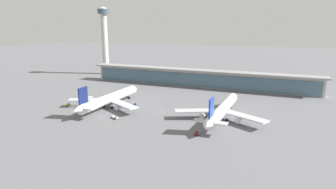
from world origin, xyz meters
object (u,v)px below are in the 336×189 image
safety_cone_bravo (77,115)px  safety_cone_echo (79,115)px  service_truck_under_wing_white (115,117)px  safety_cone_delta (102,121)px  airliner_left_stand (109,99)px  safety_cone_charlie (113,122)px  service_truck_near_nose_yellow (68,105)px  service_truck_on_taxiway_blue (135,104)px  safety_cone_alpha (92,117)px  control_tower (104,35)px  airliner_centre_stand (222,110)px  service_truck_mid_apron_red (197,133)px  service_truck_by_tail_olive (87,98)px

safety_cone_bravo → safety_cone_echo: 2.47m
service_truck_under_wing_white → safety_cone_delta: service_truck_under_wing_white is taller
airliner_left_stand → safety_cone_charlie: bearing=-52.5°
service_truck_near_nose_yellow → service_truck_on_taxiway_blue: (40.07, 18.05, -0.07)m
service_truck_near_nose_yellow → safety_cone_bravo: 22.34m
safety_cone_alpha → safety_cone_bravo: 11.32m
service_truck_near_nose_yellow → control_tower: size_ratio=0.04×
safety_cone_alpha → control_tower: bearing=121.1°
airliner_centre_stand → safety_cone_charlie: 61.29m
airliner_centre_stand → service_truck_near_nose_yellow: 100.53m
safety_cone_delta → service_truck_mid_apron_red: bearing=-0.1°
service_truck_mid_apron_red → safety_cone_echo: 73.12m
service_truck_mid_apron_red → service_truck_near_nose_yellow: bearing=169.8°
service_truck_near_nose_yellow → service_truck_mid_apron_red: bearing=-10.2°
service_truck_near_nose_yellow → service_truck_under_wing_white: size_ratio=0.46×
control_tower → service_truck_near_nose_yellow: bearing=-66.8°
safety_cone_alpha → safety_cone_delta: (8.96, -2.62, 0.00)m
service_truck_near_nose_yellow → control_tower: (-51.29, 119.39, 40.74)m
airliner_centre_stand → service_truck_under_wing_white: (-57.17, -21.92, -4.94)m
service_truck_under_wing_white → safety_cone_bravo: bearing=-173.4°
airliner_centre_stand → service_truck_mid_apron_red: size_ratio=20.89×
safety_cone_alpha → service_truck_on_taxiway_blue: bearing=71.4°
airliner_centre_stand → safety_cone_charlie: size_ratio=97.72×
service_truck_mid_apron_red → safety_cone_delta: 55.16m
service_truck_under_wing_white → safety_cone_echo: (-22.30, -3.69, -0.49)m
airliner_centre_stand → safety_cone_delta: size_ratio=97.72×
control_tower → safety_cone_alpha: (80.53, -133.54, -41.29)m
safety_cone_bravo → service_truck_on_taxiway_blue: bearing=54.8°
service_truck_under_wing_white → control_tower: size_ratio=0.09×
airliner_left_stand → safety_cone_charlie: size_ratio=97.77×
service_truck_by_tail_olive → safety_cone_echo: 36.75m
service_truck_by_tail_olive → service_truck_on_taxiway_blue: 38.52m
service_truck_under_wing_white → control_tower: control_tower is taller
service_truck_mid_apron_red → safety_cone_bravo: service_truck_mid_apron_red is taller
airliner_centre_stand → service_truck_by_tail_olive: (-98.20, 5.98, -4.04)m
safety_cone_alpha → safety_cone_bravo: same height
airliner_left_stand → service_truck_under_wing_white: bearing=-49.0°
service_truck_on_taxiway_blue → safety_cone_echo: size_ratio=9.01×
service_truck_mid_apron_red → safety_cone_bravo: 75.49m
service_truck_by_tail_olive → safety_cone_echo: size_ratio=12.41×
service_truck_near_nose_yellow → control_tower: bearing=113.2°
safety_cone_bravo → airliner_left_stand: bearing=68.0°
safety_cone_charlie → service_truck_by_tail_olive: bearing=142.0°
safety_cone_echo → service_truck_by_tail_olive: bearing=120.7°
service_truck_by_tail_olive → safety_cone_charlie: size_ratio=12.41×
control_tower → safety_cone_alpha: bearing=-58.9°
safety_cone_bravo → safety_cone_charlie: bearing=-7.8°
service_truck_near_nose_yellow → safety_cone_echo: 24.71m
airliner_centre_stand → safety_cone_charlie: bearing=-152.1°
service_truck_under_wing_white → safety_cone_echo: 22.61m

